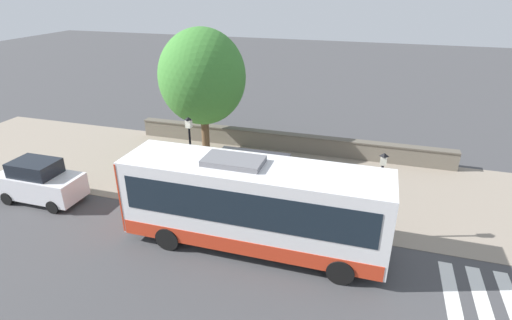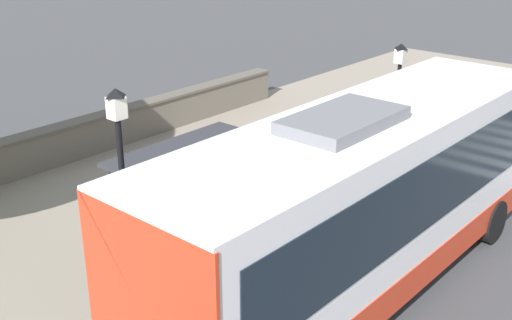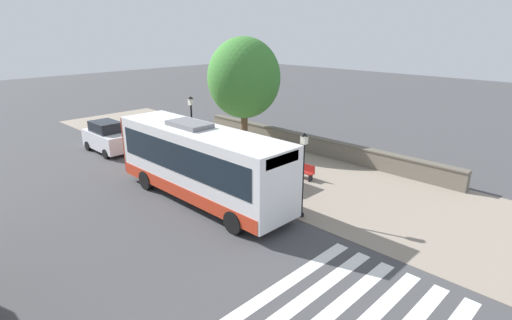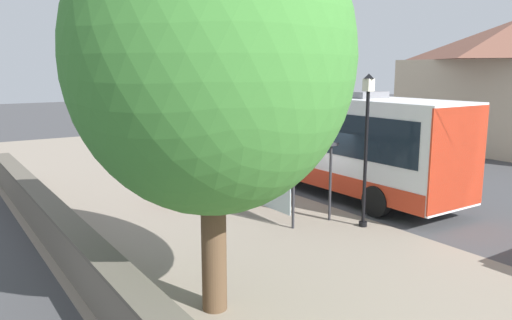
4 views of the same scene
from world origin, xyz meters
name	(u,v)px [view 1 (image 1 of 4)]	position (x,y,z in m)	size (l,w,h in m)	color
ground_plane	(244,221)	(0.00, 0.00, 0.00)	(120.00, 120.00, 0.00)	#424244
sidewalk_plaza	(270,178)	(-4.50, 0.00, 0.01)	(9.00, 44.00, 0.02)	gray
stone_wall	(286,142)	(-8.55, 0.00, 0.58)	(0.60, 20.00, 1.14)	#6B6356
bus	(253,204)	(1.62, 0.95, 1.97)	(2.70, 10.34, 3.81)	white
bus_shelter	(253,163)	(-1.94, -0.17, 2.02)	(1.71, 3.41, 2.41)	#2D2D33
pedestrian	(362,220)	(0.02, 5.13, 1.00)	(0.34, 0.23, 1.70)	#2D3347
bench	(318,179)	(-4.17, 2.71, 0.47)	(0.40, 1.41, 0.88)	maroon
street_lamp_near	(191,155)	(-0.67, -2.73, 2.63)	(0.28, 0.28, 4.45)	black
street_lamp_far	(379,189)	(-0.35, 5.62, 2.33)	(0.28, 0.28, 3.90)	black
shade_tree	(202,77)	(-6.78, -4.76, 4.77)	(5.10, 5.10, 7.59)	brown
parked_car_behind_bus	(40,182)	(1.11, -10.05, 1.01)	(1.89, 4.12, 2.10)	silver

